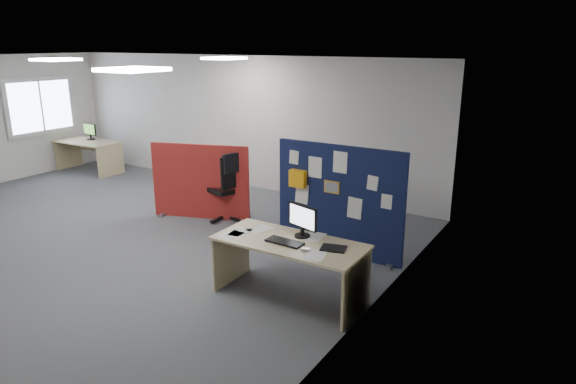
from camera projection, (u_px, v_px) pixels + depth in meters
The scene contains 17 objects.
floor at pixel (108, 234), 8.21m from camera, with size 9.00×9.00×0.00m, color #4D4F54.
ceiling at pixel (89, 60), 7.44m from camera, with size 9.00×7.00×0.02m, color white.
wall_back at pixel (237, 122), 10.68m from camera, with size 9.00×0.02×2.70m, color silver.
wall_right at pixel (375, 197), 5.56m from camera, with size 0.02×7.00×2.70m, color silver.
window at pixel (41, 106), 11.63m from camera, with size 0.06×1.70×1.30m.
ceiling_lights at pixel (140, 61), 7.83m from camera, with size 4.10×4.10×0.04m.
navy_divider at pixel (337, 201), 7.24m from camera, with size 1.94×0.30×1.60m.
main_desk at pixel (291, 253), 6.06m from camera, with size 1.79×0.80×0.73m.
monitor_main at pixel (302, 219), 6.05m from camera, with size 0.44×0.19×0.40m.
keyboard at pixel (285, 242), 5.92m from camera, with size 0.45×0.18×0.03m, color black.
mouse at pixel (306, 250), 5.70m from camera, with size 0.10×0.06×0.03m, color gray.
paper_tray at pixel (334, 248), 5.75m from camera, with size 0.28×0.22×0.01m, color black.
red_divider at pixel (200, 182), 8.79m from camera, with size 1.66×0.61×1.30m.
second_desk at pixel (89, 148), 12.02m from camera, with size 1.57×0.78×0.73m.
monitor_second at pixel (90, 131), 12.04m from camera, with size 0.42×0.19×0.38m.
office_chair at pixel (229, 182), 8.69m from camera, with size 0.78×0.76×1.18m.
desk_papers at pixel (271, 237), 6.09m from camera, with size 1.41×0.81×0.00m.
Camera 1 is at (6.48, -5.03, 2.97)m, focal length 32.00 mm.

